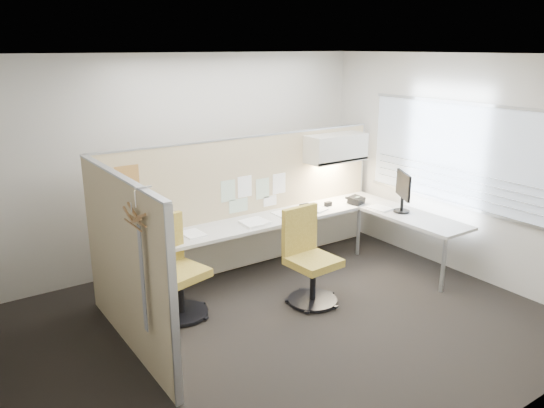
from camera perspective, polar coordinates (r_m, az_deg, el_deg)
floor at (r=5.86m, az=1.22°, el=-12.82°), size 5.50×4.50×0.01m
ceiling at (r=5.10m, az=1.42°, el=15.82°), size 5.50×4.50×0.01m
wall_back at (r=7.20m, az=-9.27°, el=4.58°), size 5.50×0.02×2.80m
wall_front at (r=3.84m, az=21.59°, el=-7.26°), size 5.50×0.02×2.80m
wall_right at (r=7.23m, az=19.30°, el=3.91°), size 0.02×4.50×2.80m
window_pane at (r=7.18m, az=19.30°, el=5.05°), size 0.01×2.80×1.30m
partition_back at (r=7.03m, az=-2.73°, el=0.07°), size 4.10×0.06×1.75m
partition_left at (r=5.26m, az=-15.49°, el=-6.37°), size 0.06×2.20×1.75m
desk at (r=6.95m, az=2.05°, el=-2.50°), size 4.00×2.07×0.73m
overhead_bin at (r=7.51m, az=6.89°, el=6.02°), size 0.90×0.36×0.38m
task_light_strip at (r=7.55m, az=6.84°, el=4.45°), size 0.60×0.06×0.02m
pinned_papers at (r=7.00m, az=-2.04°, el=1.35°), size 1.01×0.00×0.47m
poster at (r=6.19m, az=-15.29°, el=2.43°), size 0.28×0.00×0.35m
chair_left at (r=5.94m, az=-10.38°, el=-7.12°), size 0.62×0.64×1.10m
chair_right at (r=6.15m, az=3.96°, el=-6.00°), size 0.58×0.58×1.10m
monitor at (r=7.26m, az=13.91°, el=1.52°), size 0.29×0.46×0.54m
phone at (r=7.59m, az=9.02°, el=0.39°), size 0.25×0.24×0.12m
stapler at (r=7.36m, az=3.48°, el=-0.16°), size 0.14×0.05×0.05m
tape_dispenser at (r=7.44m, az=6.06°, el=0.00°), size 0.10×0.06×0.06m
coat_hook at (r=4.50m, az=-14.37°, el=-2.70°), size 0.18×0.42×1.26m
paper_stack_0 at (r=6.11m, az=-13.75°, el=-4.30°), size 0.24×0.31×0.03m
paper_stack_1 at (r=6.35m, az=-8.52°, el=-3.21°), size 0.24×0.31×0.02m
paper_stack_2 at (r=6.63m, az=-2.20°, el=-2.11°), size 0.24×0.31×0.03m
paper_stack_3 at (r=7.04m, az=1.28°, el=-1.08°), size 0.23×0.30×0.01m
paper_stack_4 at (r=7.26m, az=4.65°, el=-0.52°), size 0.30×0.35×0.02m
paper_stack_5 at (r=7.43m, az=11.54°, el=-0.44°), size 0.26×0.32×0.02m
paper_stack_6 at (r=6.71m, az=-1.60°, el=-1.90°), size 0.24×0.31×0.03m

